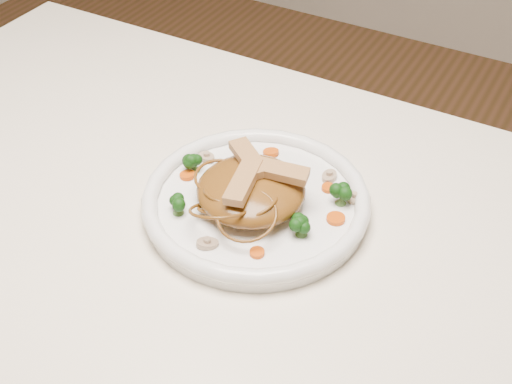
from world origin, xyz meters
The scene contains 19 objects.
table centered at (0.00, 0.00, 0.65)m, with size 1.20×0.80×0.75m.
plate centered at (0.03, 0.08, 0.76)m, with size 0.28×0.28×0.02m, color white.
noodle_mound centered at (0.03, 0.07, 0.79)m, with size 0.13×0.13×0.04m, color brown.
chicken_a centered at (0.05, 0.09, 0.81)m, with size 0.07×0.02×0.01m, color tan.
chicken_b centered at (0.01, 0.09, 0.81)m, with size 0.07×0.02×0.01m, color tan.
chicken_c centered at (0.03, 0.05, 0.81)m, with size 0.07×0.02×0.01m, color tan.
broccoli_0 centered at (0.12, 0.12, 0.78)m, with size 0.03×0.03×0.03m, color #0F440E, non-canonical shape.
broccoli_1 centered at (-0.07, 0.09, 0.78)m, with size 0.03×0.03×0.03m, color #0F440E, non-canonical shape.
broccoli_2 centered at (-0.04, 0.01, 0.78)m, with size 0.02×0.02×0.03m, color #0F440E, non-canonical shape.
broccoli_3 centered at (0.11, 0.05, 0.78)m, with size 0.02×0.02×0.03m, color #0F440E, non-canonical shape.
carrot_0 centered at (0.10, 0.14, 0.77)m, with size 0.02×0.02×0.01m, color #D34A07.
carrot_1 centered at (-0.07, 0.08, 0.77)m, with size 0.02×0.02×0.01m, color #D34A07.
carrot_2 centered at (0.13, 0.09, 0.77)m, with size 0.02×0.02×0.01m, color #D34A07.
carrot_3 centered at (0.00, 0.17, 0.77)m, with size 0.02×0.02×0.01m, color #D34A07.
carrot_4 centered at (0.08, 0.00, 0.77)m, with size 0.02×0.02×0.01m, color #D34A07.
mushroom_0 centered at (0.02, -0.02, 0.77)m, with size 0.03×0.03×0.01m, color beige.
mushroom_1 centered at (0.14, 0.14, 0.77)m, with size 0.02×0.02×0.01m, color beige.
mushroom_2 centered at (-0.07, 0.12, 0.77)m, with size 0.03×0.03×0.01m, color beige.
mushroom_3 centered at (0.09, 0.16, 0.77)m, with size 0.03×0.03×0.01m, color beige.
Camera 1 is at (0.34, -0.47, 1.32)m, focal length 48.39 mm.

